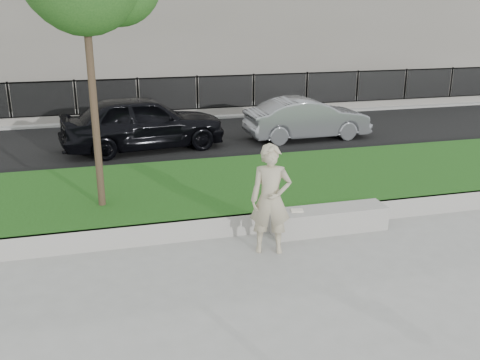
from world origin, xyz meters
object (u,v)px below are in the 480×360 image
object	(u,v)px
man	(271,199)
book	(297,211)
stone_bench	(329,219)
car_dark	(143,122)
car_silver	(307,118)

from	to	relation	value
man	book	bearing A→B (deg)	55.63
man	stone_bench	bearing A→B (deg)	38.98
stone_bench	car_dark	distance (m)	7.52
book	car_dark	distance (m)	7.27
stone_bench	car_silver	world-z (taller)	car_silver
book	car_dark	world-z (taller)	car_dark
car_dark	stone_bench	bearing A→B (deg)	-165.76
stone_bench	man	bearing A→B (deg)	-157.93
stone_bench	book	distance (m)	0.69
man	book	world-z (taller)	man
book	car_silver	xyz separation A→B (m)	(2.97, 6.91, 0.22)
book	car_silver	bearing A→B (deg)	78.94
man	car_dark	bearing A→B (deg)	117.93
man	car_silver	world-z (taller)	man
car_silver	man	bearing A→B (deg)	151.74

